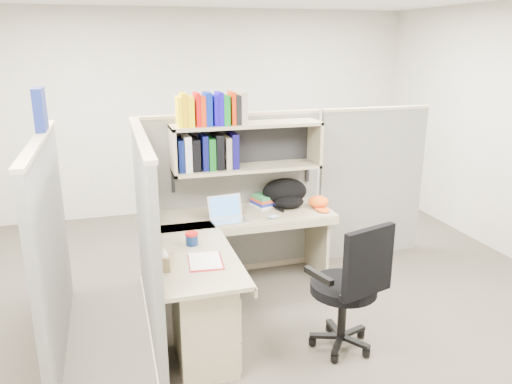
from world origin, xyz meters
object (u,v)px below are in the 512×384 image
object	(u,v)px
snack_canister	(192,239)
task_chair	(347,306)
laptop	(229,210)
backpack	(287,193)
desk	(218,289)

from	to	relation	value
snack_canister	task_chair	distance (m)	1.30
laptop	backpack	size ratio (longest dim) A/B	0.70
desk	backpack	size ratio (longest dim) A/B	3.90
laptop	snack_canister	distance (m)	0.60
laptop	snack_canister	xyz separation A→B (m)	(-0.40, -0.44, -0.06)
snack_canister	backpack	bearing A→B (deg)	33.94
desk	task_chair	bearing A→B (deg)	-25.10
backpack	snack_canister	distance (m)	1.27
desk	snack_canister	xyz separation A→B (m)	(-0.15, 0.24, 0.34)
task_chair	snack_canister	bearing A→B (deg)	147.63
desk	laptop	xyz separation A→B (m)	(0.25, 0.68, 0.40)
backpack	snack_canister	size ratio (longest dim) A/B	4.36
desk	laptop	world-z (taller)	laptop
laptop	backpack	world-z (taller)	backpack
laptop	task_chair	distance (m)	1.36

